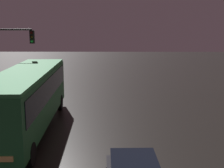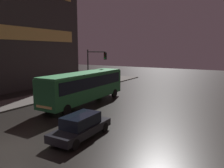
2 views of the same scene
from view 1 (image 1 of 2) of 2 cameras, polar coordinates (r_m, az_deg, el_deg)
The scene contains 2 objects.
bus_near at distance 17.21m, azimuth -15.34°, elevation -1.86°, with size 2.83×11.48×3.30m.
traffic_light_main at distance 22.89m, azimuth -18.40°, elevation 5.60°, with size 2.96×0.35×5.65m.
Camera 1 is at (1.94, -5.33, 5.73)m, focal length 50.00 mm.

